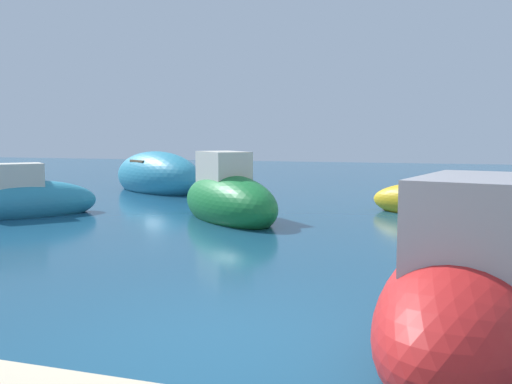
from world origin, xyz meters
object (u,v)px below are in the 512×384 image
moored_boat_0 (228,199)px  moored_boat_3 (448,203)px  moored_boat_2 (481,296)px  moored_boat_4 (21,200)px  moored_boat_1 (157,177)px

moored_boat_0 → moored_boat_3: 5.89m
moored_boat_2 → moored_boat_4: moored_boat_2 is taller
moored_boat_2 → moored_boat_3: moored_boat_2 is taller
moored_boat_3 → moored_boat_4: bearing=37.3°
moored_boat_0 → moored_boat_3: size_ratio=0.95×
moored_boat_0 → moored_boat_1: bearing=176.5°
moored_boat_3 → moored_boat_4: size_ratio=1.18×
moored_boat_4 → moored_boat_1: bearing=39.4°
moored_boat_3 → moored_boat_4: 11.38m
moored_boat_2 → moored_boat_0: bearing=49.9°
moored_boat_3 → moored_boat_4: moored_boat_4 is taller
moored_boat_0 → moored_boat_2: (5.50, -7.46, 0.03)m
moored_boat_1 → moored_boat_3: moored_boat_1 is taller
moored_boat_1 → moored_boat_2: (10.72, -13.55, -0.02)m
moored_boat_2 → moored_boat_3: 9.87m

